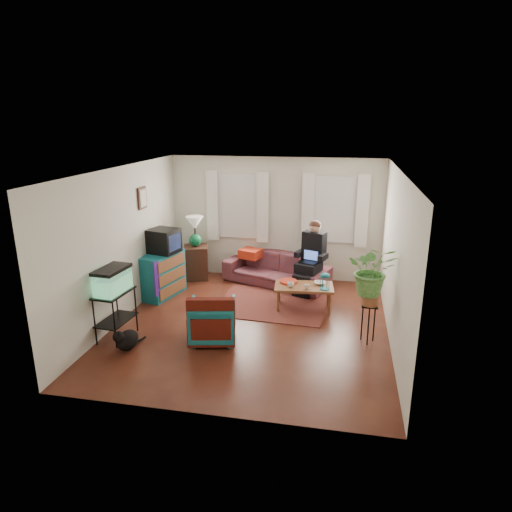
% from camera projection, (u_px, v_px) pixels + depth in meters
% --- Properties ---
extents(floor, '(4.50, 5.00, 0.01)m').
position_uv_depth(floor, '(251.00, 325.00, 7.75)').
color(floor, '#4F2B14').
rests_on(floor, ground).
extents(ceiling, '(4.50, 5.00, 0.01)m').
position_uv_depth(ceiling, '(251.00, 170.00, 6.99)').
color(ceiling, white).
rests_on(ceiling, wall_back).
extents(wall_back, '(4.50, 0.01, 2.60)m').
position_uv_depth(wall_back, '(275.00, 219.00, 9.71)').
color(wall_back, silver).
rests_on(wall_back, floor).
extents(wall_front, '(4.50, 0.01, 2.60)m').
position_uv_depth(wall_front, '(205.00, 314.00, 5.02)').
color(wall_front, silver).
rests_on(wall_front, floor).
extents(wall_left, '(0.01, 5.00, 2.60)m').
position_uv_depth(wall_left, '(122.00, 244.00, 7.78)').
color(wall_left, silver).
rests_on(wall_left, floor).
extents(wall_right, '(0.01, 5.00, 2.60)m').
position_uv_depth(wall_right, '(395.00, 259.00, 6.95)').
color(wall_right, silver).
rests_on(wall_right, floor).
extents(window_left, '(1.08, 0.04, 1.38)m').
position_uv_depth(window_left, '(238.00, 206.00, 9.77)').
color(window_left, white).
rests_on(window_left, wall_back).
extents(window_right, '(1.08, 0.04, 1.38)m').
position_uv_depth(window_right, '(335.00, 210.00, 9.39)').
color(window_right, white).
rests_on(window_right, wall_back).
extents(curtains_left, '(1.36, 0.06, 1.50)m').
position_uv_depth(curtains_left, '(237.00, 207.00, 9.69)').
color(curtains_left, white).
rests_on(curtains_left, wall_back).
extents(curtains_right, '(1.36, 0.06, 1.50)m').
position_uv_depth(curtains_right, '(335.00, 210.00, 9.32)').
color(curtains_right, white).
rests_on(curtains_right, wall_back).
extents(picture_frame, '(0.04, 0.32, 0.40)m').
position_uv_depth(picture_frame, '(143.00, 198.00, 8.38)').
color(picture_frame, '#3D2616').
rests_on(picture_frame, wall_left).
extents(area_rug, '(2.09, 1.72, 0.01)m').
position_uv_depth(area_rug, '(272.00, 304.00, 8.58)').
color(area_rug, '#612C1B').
rests_on(area_rug, floor).
extents(sofa, '(2.36, 1.56, 0.86)m').
position_uv_depth(sofa, '(276.00, 264.00, 9.52)').
color(sofa, brown).
rests_on(sofa, floor).
extents(seated_person, '(0.75, 0.82, 1.31)m').
position_uv_depth(seated_person, '(311.00, 260.00, 9.07)').
color(seated_person, black).
rests_on(seated_person, sofa).
extents(side_table, '(0.63, 0.63, 0.72)m').
position_uv_depth(side_table, '(196.00, 262.00, 9.88)').
color(side_table, '#422818').
rests_on(side_table, floor).
extents(table_lamp, '(0.47, 0.47, 0.66)m').
position_uv_depth(table_lamp, '(195.00, 232.00, 9.69)').
color(table_lamp, white).
rests_on(table_lamp, side_table).
extents(dresser, '(0.70, 1.05, 0.86)m').
position_uv_depth(dresser, '(162.00, 274.00, 8.90)').
color(dresser, '#106164').
rests_on(dresser, floor).
extents(crt_tv, '(0.63, 0.59, 0.46)m').
position_uv_depth(crt_tv, '(164.00, 241.00, 8.79)').
color(crt_tv, black).
rests_on(crt_tv, dresser).
extents(aquarium_stand, '(0.45, 0.73, 0.78)m').
position_uv_depth(aquarium_stand, '(116.00, 315.00, 7.18)').
color(aquarium_stand, black).
rests_on(aquarium_stand, floor).
extents(aquarium, '(0.41, 0.66, 0.41)m').
position_uv_depth(aquarium, '(112.00, 280.00, 7.00)').
color(aquarium, '#7FD899').
rests_on(aquarium, aquarium_stand).
extents(black_cat, '(0.40, 0.51, 0.38)m').
position_uv_depth(black_cat, '(127.00, 338.00, 6.86)').
color(black_cat, black).
rests_on(black_cat, floor).
extents(armchair, '(0.82, 0.78, 0.72)m').
position_uv_depth(armchair, '(213.00, 319.00, 7.12)').
color(armchair, '#126171').
rests_on(armchair, floor).
extents(serape_throw, '(0.74, 0.31, 0.59)m').
position_uv_depth(serape_throw, '(211.00, 317.00, 6.82)').
color(serape_throw, '#9E0A0A').
rests_on(serape_throw, armchair).
extents(coffee_table, '(1.11, 0.68, 0.44)m').
position_uv_depth(coffee_table, '(304.00, 297.00, 8.37)').
color(coffee_table, brown).
rests_on(coffee_table, floor).
extents(cup_a, '(0.13, 0.13, 0.09)m').
position_uv_depth(cup_a, '(291.00, 285.00, 8.22)').
color(cup_a, white).
rests_on(cup_a, coffee_table).
extents(cup_b, '(0.11, 0.11, 0.09)m').
position_uv_depth(cup_b, '(307.00, 287.00, 8.12)').
color(cup_b, beige).
rests_on(cup_b, coffee_table).
extents(bowl, '(0.23, 0.23, 0.05)m').
position_uv_depth(bowl, '(320.00, 283.00, 8.36)').
color(bowl, white).
rests_on(bowl, coffee_table).
extents(snack_tray, '(0.36, 0.36, 0.04)m').
position_uv_depth(snack_tray, '(288.00, 281.00, 8.46)').
color(snack_tray, '#B21414').
rests_on(snack_tray, coffee_table).
extents(birdcage, '(0.19, 0.19, 0.31)m').
position_uv_depth(birdcage, '(325.00, 281.00, 8.09)').
color(birdcage, '#115B6B').
rests_on(birdcage, coffee_table).
extents(plant_stand, '(0.27, 0.27, 0.63)m').
position_uv_depth(plant_stand, '(368.00, 323.00, 7.06)').
color(plant_stand, black).
rests_on(plant_stand, floor).
extents(potted_plant, '(0.73, 0.63, 0.80)m').
position_uv_depth(potted_plant, '(372.00, 278.00, 6.85)').
color(potted_plant, '#599947').
rests_on(potted_plant, plant_stand).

